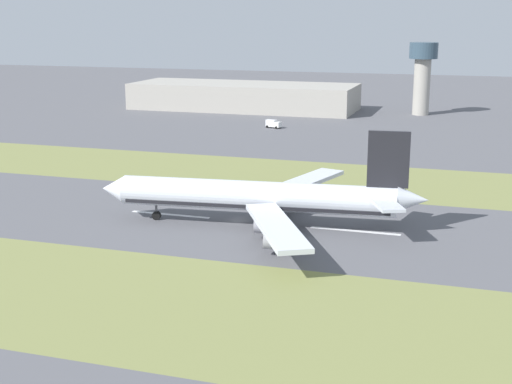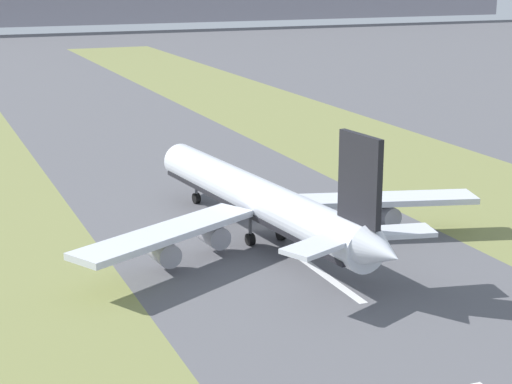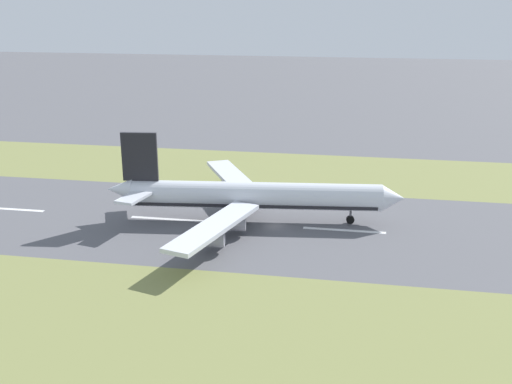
{
  "view_description": "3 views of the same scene",
  "coord_description": "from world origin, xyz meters",
  "views": [
    {
      "loc": [
        -135.11,
        -46.54,
        41.53
      ],
      "look_at": [
        -2.16,
        -4.61,
        7.0
      ],
      "focal_mm": 50.0,
      "sensor_mm": 36.0,
      "label": 1
    },
    {
      "loc": [
        -48.81,
        -117.66,
        39.73
      ],
      "look_at": [
        -2.16,
        -4.61,
        7.0
      ],
      "focal_mm": 60.0,
      "sensor_mm": 36.0,
      "label": 2
    },
    {
      "loc": [
        123.34,
        17.39,
        48.53
      ],
      "look_at": [
        -2.16,
        -4.61,
        7.0
      ],
      "focal_mm": 42.0,
      "sensor_mm": 36.0,
      "label": 3
    }
  ],
  "objects": [
    {
      "name": "centreline_dash_far",
      "position": [
        0.0,
        15.39,
        0.01
      ],
      "size": [
        1.2,
        18.0,
        0.01
      ],
      "primitive_type": "cube",
      "color": "silver",
      "rests_on": "ground"
    },
    {
      "name": "centreline_dash_mid",
      "position": [
        0.0,
        -24.61,
        0.01
      ],
      "size": [
        1.2,
        18.0,
        0.01
      ],
      "primitive_type": "cube",
      "color": "silver",
      "rests_on": "ground"
    },
    {
      "name": "ground_plane",
      "position": [
        0.0,
        0.0,
        0.0
      ],
      "size": [
        800.0,
        800.0,
        0.0
      ],
      "primitive_type": "plane",
      "color": "#56565B"
    },
    {
      "name": "grass_median_east",
      "position": [
        45.0,
        0.0,
        0.0
      ],
      "size": [
        40.0,
        600.0,
        0.01
      ],
      "primitive_type": "cube",
      "color": "olive",
      "rests_on": "ground"
    },
    {
      "name": "airplane_main_jet",
      "position": [
        -1.95,
        -6.5,
        6.02
      ],
      "size": [
        63.76,
        67.2,
        20.2
      ],
      "color": "silver",
      "rests_on": "ground"
    }
  ]
}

